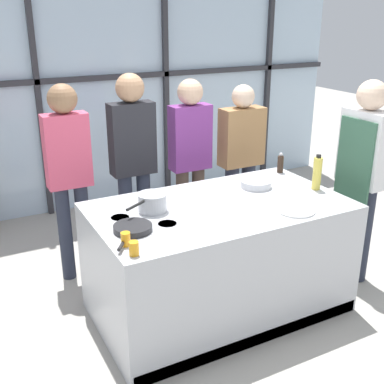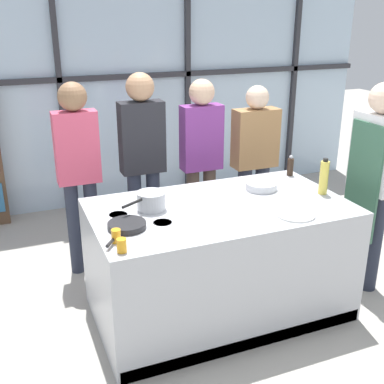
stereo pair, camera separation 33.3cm
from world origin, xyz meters
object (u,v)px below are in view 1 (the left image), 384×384
at_px(pepper_grinder, 280,164).
at_px(mixing_bowl, 256,183).
at_px(chef, 362,170).
at_px(oil_bottle, 317,173).
at_px(spectator_center_right, 190,154).
at_px(juice_glass_near, 134,248).
at_px(saucepan, 152,202).
at_px(spectator_far_left, 69,168).
at_px(white_plate, 296,210).
at_px(juice_glass_far, 126,239).
at_px(spectator_center_left, 133,157).
at_px(spectator_far_right, 241,155).
at_px(frying_pan, 132,228).

bearing_deg(pepper_grinder, mixing_bowl, -152.12).
relative_size(chef, oil_bottle, 6.04).
relative_size(spectator_center_right, juice_glass_near, 19.29).
distance_m(saucepan, juice_glass_near, 0.67).
distance_m(spectator_far_left, white_plate, 1.90).
distance_m(spectator_center_right, juice_glass_far, 1.77).
bearing_deg(white_plate, spectator_center_left, 116.77).
bearing_deg(white_plate, spectator_far_left, 132.47).
bearing_deg(spectator_far_right, saucepan, 33.90).
distance_m(spectator_center_right, saucepan, 1.20).
bearing_deg(frying_pan, mixing_bowl, 15.07).
bearing_deg(spectator_far_left, chef, 152.61).
relative_size(spectator_center_left, pepper_grinder, 9.70).
xyz_separation_m(spectator_far_right, juice_glass_near, (-1.72, -1.48, 0.04)).
xyz_separation_m(frying_pan, juice_glass_far, (-0.11, -0.17, 0.02)).
relative_size(saucepan, juice_glass_far, 4.11).
bearing_deg(spectator_center_left, chef, 144.91).
distance_m(spectator_far_left, spectator_center_right, 1.15).
bearing_deg(juice_glass_far, saucepan, 49.73).
xyz_separation_m(spectator_far_right, frying_pan, (-1.61, -1.17, 0.02)).
bearing_deg(juice_glass_near, white_plate, 3.63).
height_order(white_plate, oil_bottle, oil_bottle).
relative_size(chef, white_plate, 6.33).
xyz_separation_m(saucepan, oil_bottle, (1.36, -0.20, 0.07)).
relative_size(spectator_far_left, oil_bottle, 5.95).
xyz_separation_m(spectator_far_left, juice_glass_far, (0.00, -1.34, -0.07)).
distance_m(chef, pepper_grinder, 0.69).
xyz_separation_m(chef, mixing_bowl, (-0.87, 0.29, -0.07)).
bearing_deg(spectator_center_right, mixing_bowl, 101.35).
xyz_separation_m(white_plate, juice_glass_far, (-1.28, 0.06, 0.04)).
bearing_deg(mixing_bowl, saucepan, -175.79).
xyz_separation_m(spectator_center_right, juice_glass_far, (-1.15, -1.34, -0.04)).
distance_m(spectator_far_right, juice_glass_near, 2.27).
xyz_separation_m(frying_pan, pepper_grinder, (1.62, 0.54, 0.06)).
distance_m(frying_pan, juice_glass_far, 0.21).
height_order(chef, pepper_grinder, chef).
distance_m(spectator_center_right, pepper_grinder, 0.85).
relative_size(saucepan, white_plate, 1.30).
relative_size(spectator_center_left, mixing_bowl, 6.95).
bearing_deg(pepper_grinder, oil_bottle, -91.18).
xyz_separation_m(oil_bottle, juice_glass_near, (-1.72, -0.37, -0.09)).
distance_m(frying_pan, mixing_bowl, 1.25).
relative_size(frying_pan, saucepan, 1.13).
bearing_deg(chef, pepper_grinder, 42.03).
height_order(chef, oil_bottle, chef).
height_order(spectator_center_right, spectator_far_right, spectator_center_right).
bearing_deg(oil_bottle, juice_glass_near, -167.79).
xyz_separation_m(saucepan, juice_glass_far, (-0.36, -0.43, -0.03)).
relative_size(saucepan, mixing_bowl, 1.41).
distance_m(chef, spectator_center_left, 1.98).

